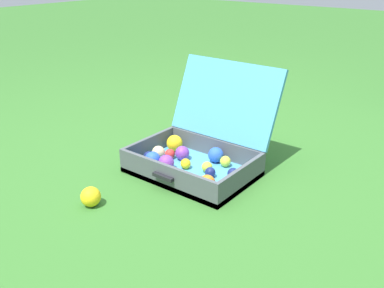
% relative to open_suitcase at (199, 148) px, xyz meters
% --- Properties ---
extents(ground_plane, '(16.00, 16.00, 0.00)m').
position_rel_open_suitcase_xyz_m(ground_plane, '(-0.04, -0.05, -0.10)').
color(ground_plane, '#336B28').
extents(open_suitcase, '(0.57, 0.58, 0.48)m').
position_rel_open_suitcase_xyz_m(open_suitcase, '(0.00, 0.00, 0.00)').
color(open_suitcase, '#4799C6').
rests_on(open_suitcase, ground).
extents(stray_ball_on_grass, '(0.08, 0.08, 0.08)m').
position_rel_open_suitcase_xyz_m(stray_ball_on_grass, '(-0.14, -0.56, -0.06)').
color(stray_ball_on_grass, yellow).
rests_on(stray_ball_on_grass, ground).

